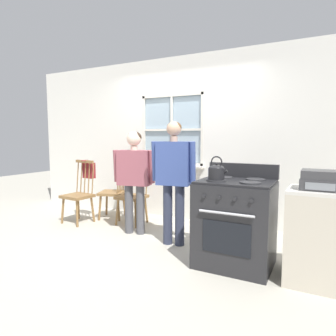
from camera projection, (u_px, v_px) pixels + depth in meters
The scene contains 13 objects.
ground_plane at pixel (139, 244), 3.88m from camera, with size 16.00×16.00×0.00m, color #B2AD9E.
wall_back at pixel (185, 140), 4.97m from camera, with size 6.40×0.16×2.70m.
chair_by_window at pixel (79, 195), 4.84m from camera, with size 0.45×0.44×1.01m.
chair_near_wall at pixel (132, 196), 4.77m from camera, with size 0.44×0.42×1.01m.
chair_center_cluster at pixel (113, 192), 5.10m from camera, with size 0.52×0.53×1.01m.
person_elderly_left at pixel (134, 172), 4.24m from camera, with size 0.62×0.30×1.46m.
person_teen_center at pixel (174, 172), 3.78m from camera, with size 0.58×0.27×1.58m.
stove at pixel (235, 222), 3.21m from camera, with size 0.78×0.68×1.08m.
kettle at pixel (216, 172), 3.12m from camera, with size 0.21×0.17×0.25m.
potted_plant at pixel (156, 158), 5.17m from camera, with size 0.13×0.12×0.34m.
handbag at pixel (89, 170), 4.99m from camera, with size 0.23×0.20×0.31m.
side_counter at pixel (317, 237), 2.80m from camera, with size 0.55×0.50×0.90m.
stereo at pixel (320, 180), 2.73m from camera, with size 0.34×0.29×0.18m.
Camera 1 is at (2.08, -3.16, 1.38)m, focal length 32.00 mm.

